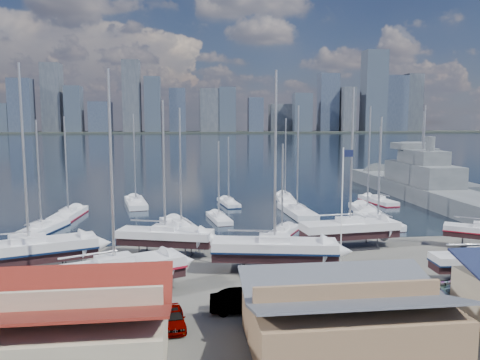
{
  "coord_description": "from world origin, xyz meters",
  "views": [
    {
      "loc": [
        -9.92,
        -52.42,
        13.8
      ],
      "look_at": [
        -2.43,
        8.0,
        6.29
      ],
      "focal_mm": 35.0,
      "sensor_mm": 36.0,
      "label": 1
    }
  ],
  "objects": [
    {
      "name": "sailboat_moored_6",
      "position": [
        2.08,
        2.59,
        0.31
      ],
      "size": [
        5.89,
        7.92,
        11.79
      ],
      "rotation": [
        0.0,
        0.0,
        1.04
      ],
      "color": "black",
      "rests_on": "water"
    },
    {
      "name": "sailboat_moored_8",
      "position": [
        7.75,
        26.42,
        0.31
      ],
      "size": [
        3.87,
        10.39,
        15.18
      ],
      "rotation": [
        0.0,
        0.0,
        1.47
      ],
      "color": "black",
      "rests_on": "water"
    },
    {
      "name": "sailboat_cradle_0",
      "position": [
        -23.87,
        -9.02,
        2.22
      ],
      "size": [
        12.3,
        7.15,
        18.95
      ],
      "rotation": [
        0.0,
        0.0,
        0.35
      ],
      "color": "#2D2D33",
      "rests_on": "ground"
    },
    {
      "name": "sailboat_cradle_2",
      "position": [
        -11.79,
        -4.55,
        2.08
      ],
      "size": [
        10.19,
        5.49,
        16.03
      ],
      "rotation": [
        0.0,
        0.0,
        -0.3
      ],
      "color": "#2D2D33",
      "rests_on": "ground"
    },
    {
      "name": "flagpole",
      "position": [
        5.32,
        -9.75,
        6.57
      ],
      "size": [
        1.02,
        0.12,
        11.46
      ],
      "color": "white",
      "rests_on": "ground"
    },
    {
      "name": "sailboat_moored_2",
      "position": [
        -17.7,
        25.67,
        0.32
      ],
      "size": [
        4.85,
        10.89,
        15.9
      ],
      "rotation": [
        0.0,
        0.0,
        1.76
      ],
      "color": "black",
      "rests_on": "water"
    },
    {
      "name": "sailboat_moored_3",
      "position": [
        -10.16,
        6.05,
        0.31
      ],
      "size": [
        5.99,
        11.34,
        16.33
      ],
      "rotation": [
        0.0,
        0.0,
        1.85
      ],
      "color": "black",
      "rests_on": "water"
    },
    {
      "name": "sailboat_moored_10",
      "position": [
        17.3,
        13.19,
        0.31
      ],
      "size": [
        4.7,
        11.65,
        16.93
      ],
      "rotation": [
        0.0,
        0.0,
        1.43
      ],
      "color": "black",
      "rests_on": "water"
    },
    {
      "name": "sailboat_moored_4",
      "position": [
        -4.92,
        12.04,
        0.33
      ],
      "size": [
        3.32,
        8.03,
        11.77
      ],
      "rotation": [
        0.0,
        0.0,
        1.72
      ],
      "color": "black",
      "rests_on": "water"
    },
    {
      "name": "skyline",
      "position": [
        -7.83,
        553.76,
        39.09
      ],
      "size": [
        639.14,
        43.8,
        107.69
      ],
      "color": "#475166",
      "rests_on": "far_shore"
    },
    {
      "name": "shed_red",
      "position": [
        -18.0,
        -26.0,
        2.32
      ],
      "size": [
        14.7,
        9.45,
        4.51
      ],
      "color": "#BFB293",
      "rests_on": "ground"
    },
    {
      "name": "sailboat_cradle_4",
      "position": [
        8.27,
        -3.93,
        2.16
      ],
      "size": [
        11.09,
        4.18,
        17.54
      ],
      "rotation": [
        0.0,
        0.0,
        0.11
      ],
      "color": "#2D2D33",
      "rests_on": "ground"
    },
    {
      "name": "sailboat_moored_7",
      "position": [
        7.04,
        14.9,
        0.32
      ],
      "size": [
        3.75,
        11.42,
        17.02
      ],
      "rotation": [
        0.0,
        0.0,
        1.62
      ],
      "color": "black",
      "rests_on": "water"
    },
    {
      "name": "sailboat_moored_9",
      "position": [
        16.36,
        7.08,
        0.32
      ],
      "size": [
        3.34,
        10.2,
        15.21
      ],
      "rotation": [
        0.0,
        0.0,
        1.62
      ],
      "color": "black",
      "rests_on": "water"
    },
    {
      "name": "car_c",
      "position": [
        -0.44,
        -20.59,
        0.82
      ],
      "size": [
        3.19,
        6.07,
        1.63
      ],
      "primitive_type": "imported",
      "rotation": [
        0.0,
        0.0,
        -0.08
      ],
      "color": "gray",
      "rests_on": "ground"
    },
    {
      "name": "sailboat_moored_5",
      "position": [
        -2.31,
        24.52,
        0.31
      ],
      "size": [
        3.4,
        8.26,
        11.98
      ],
      "rotation": [
        0.0,
        0.0,
        1.72
      ],
      "color": "black",
      "rests_on": "water"
    },
    {
      "name": "sailboat_moored_1",
      "position": [
        -26.46,
        16.81,
        0.31
      ],
      "size": [
        3.76,
        10.49,
        15.36
      ],
      "rotation": [
        0.0,
        0.0,
        1.48
      ],
      "color": "black",
      "rests_on": "water"
    },
    {
      "name": "sailboat_cradle_3",
      "position": [
        -1.6,
        -11.21,
        2.19
      ],
      "size": [
        11.9,
        5.32,
        18.39
      ],
      "rotation": [
        0.0,
        0.0,
        -0.19
      ],
      "color": "#2D2D33",
      "rests_on": "ground"
    },
    {
      "name": "sailboat_moored_11",
      "position": [
        23.37,
        23.29,
        0.31
      ],
      "size": [
        3.81,
        9.49,
        13.78
      ],
      "rotation": [
        0.0,
        0.0,
        1.71
      ],
      "color": "black",
      "rests_on": "water"
    },
    {
      "name": "naval_ship_east",
      "position": [
        33.19,
        27.05,
        1.67
      ],
      "size": [
        9.93,
        52.17,
        18.67
      ],
      "rotation": [
        0.0,
        0.0,
        1.54
      ],
      "color": "slate",
      "rests_on": "water"
    },
    {
      "name": "shed_grey",
      "position": [
        0.0,
        -26.0,
        2.15
      ],
      "size": [
        12.6,
        8.4,
        4.17
      ],
      "color": "#8C6B4C",
      "rests_on": "ground"
    },
    {
      "name": "far_shore",
      "position": [
        0.0,
        560.0,
        1.1
      ],
      "size": [
        1400.0,
        80.0,
        2.2
      ],
      "primitive_type": "cube",
      "color": "#2D332D",
      "rests_on": "ground"
    },
    {
      "name": "car_d",
      "position": [
        10.76,
        -21.8,
        0.76
      ],
      "size": [
        2.58,
        5.43,
        1.53
      ],
      "primitive_type": "imported",
      "rotation": [
        0.0,
        0.0,
        0.09
      ],
      "color": "gray",
      "rests_on": "ground"
    },
    {
      "name": "car_a",
      "position": [
        -10.71,
        -21.89,
        0.68
      ],
      "size": [
        1.97,
        4.1,
        1.35
      ],
      "primitive_type": "imported",
      "rotation": [
        0.0,
        0.0,
        0.1
      ],
      "color": "gray",
      "rests_on": "ground"
    },
    {
      "name": "sailboat_cradle_1",
      "position": [
        -15.31,
        -16.02,
        2.16
      ],
      "size": [
        11.39,
        7.39,
        17.79
      ],
      "rotation": [
        0.0,
        0.0,
        0.42
      ],
      "color": "#2D2D33",
      "rests_on": "ground"
    },
    {
      "name": "ground",
      "position": [
        0.0,
        -10.0,
        0.0
      ],
      "size": [
        1400.0,
        1400.0,
        0.0
      ],
      "primitive_type": "plane",
      "color": "#605E59",
      "rests_on": "ground"
    },
    {
      "name": "naval_ship_west",
      "position": [
        42.83,
        45.32,
        1.66
      ],
      "size": [
        8.22,
        41.26,
        17.69
      ],
      "rotation": [
        0.0,
        0.0,
        1.53
      ],
      "color": "slate",
      "rests_on": "water"
    },
    {
      "name": "water",
      "position": [
        0.0,
        300.0,
        -0.15
      ],
      "size": [
        1400.0,
        600.0,
        0.4
      ],
      "primitive_type": "cube",
      "color": "#162034",
      "rests_on": "ground"
    },
    {
      "name": "sailboat_moored_0",
      "position": [
        -27.59,
        7.61,
        0.31
      ],
      "size": [
        5.02,
        10.25,
        14.77
      ],
      "rotation": [
        0.0,
        0.0,
        1.33
      ],
      "color": "black",
      "rests_on": "water"
    },
    {
      "name": "car_b",
      "position": [
        -5.63,
        -19.98,
        0.82
      ],
      "size": [
        5.06,
        2.03,
        1.64
      ],
      "primitive_type": "imported",
      "rotation": [
        0.0,
        0.0,
        1.51
      ],
      "color": "gray",
      "rests_on": "ground"
    }
  ]
}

